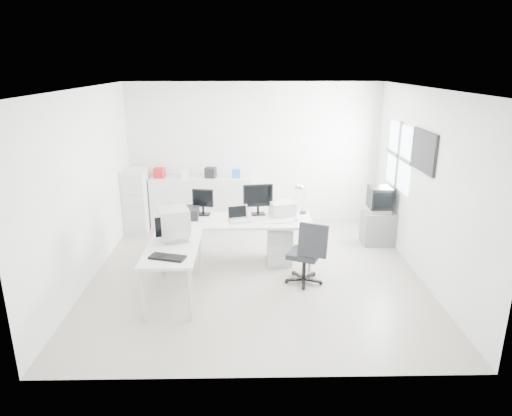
{
  "coord_description": "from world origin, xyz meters",
  "views": [
    {
      "loc": [
        -0.13,
        -6.5,
        3.14
      ],
      "look_at": [
        0.0,
        0.2,
        1.0
      ],
      "focal_mm": 32.0,
      "sensor_mm": 36.0,
      "label": 1
    }
  ],
  "objects_px": {
    "drawer_pedestal": "(280,244)",
    "sideboard": "(201,201)",
    "inkjet_printer": "(184,213)",
    "lcd_monitor_large": "(258,200)",
    "filing_cabinet": "(136,200)",
    "office_chair": "(305,251)",
    "tv_cabinet": "(378,228)",
    "main_desk": "(237,241)",
    "side_desk": "(174,271)",
    "laser_printer": "(282,208)",
    "lcd_monitor_small": "(203,202)",
    "laptop": "(239,215)",
    "crt_tv": "(380,200)",
    "crt_monitor": "(174,226)"
  },
  "relations": [
    {
      "from": "main_desk",
      "to": "lcd_monitor_small",
      "type": "height_order",
      "value": "lcd_monitor_small"
    },
    {
      "from": "sideboard",
      "to": "filing_cabinet",
      "type": "bearing_deg",
      "value": -166.47
    },
    {
      "from": "main_desk",
      "to": "side_desk",
      "type": "xyz_separation_m",
      "value": [
        -0.85,
        -1.1,
        0.0
      ]
    },
    {
      "from": "lcd_monitor_small",
      "to": "office_chair",
      "type": "height_order",
      "value": "lcd_monitor_small"
    },
    {
      "from": "inkjet_printer",
      "to": "crt_monitor",
      "type": "distance_m",
      "value": 0.96
    },
    {
      "from": "lcd_monitor_small",
      "to": "tv_cabinet",
      "type": "bearing_deg",
      "value": 18.71
    },
    {
      "from": "drawer_pedestal",
      "to": "laptop",
      "type": "xyz_separation_m",
      "value": [
        -0.65,
        -0.15,
        0.57
      ]
    },
    {
      "from": "sideboard",
      "to": "filing_cabinet",
      "type": "xyz_separation_m",
      "value": [
        -1.23,
        -0.29,
        0.12
      ]
    },
    {
      "from": "laser_printer",
      "to": "tv_cabinet",
      "type": "relative_size",
      "value": 0.64
    },
    {
      "from": "inkjet_printer",
      "to": "lcd_monitor_large",
      "type": "height_order",
      "value": "lcd_monitor_large"
    },
    {
      "from": "laser_printer",
      "to": "drawer_pedestal",
      "type": "bearing_deg",
      "value": -120.75
    },
    {
      "from": "drawer_pedestal",
      "to": "filing_cabinet",
      "type": "bearing_deg",
      "value": 150.5
    },
    {
      "from": "main_desk",
      "to": "laptop",
      "type": "height_order",
      "value": "laptop"
    },
    {
      "from": "drawer_pedestal",
      "to": "crt_monitor",
      "type": "relative_size",
      "value": 1.45
    },
    {
      "from": "lcd_monitor_large",
      "to": "lcd_monitor_small",
      "type": "bearing_deg",
      "value": 171.46
    },
    {
      "from": "sideboard",
      "to": "tv_cabinet",
      "type": "bearing_deg",
      "value": -17.95
    },
    {
      "from": "inkjet_printer",
      "to": "lcd_monitor_small",
      "type": "bearing_deg",
      "value": 26.12
    },
    {
      "from": "inkjet_printer",
      "to": "crt_monitor",
      "type": "xyz_separation_m",
      "value": [
        0.0,
        -0.95,
        0.12
      ]
    },
    {
      "from": "tv_cabinet",
      "to": "filing_cabinet",
      "type": "distance_m",
      "value": 4.58
    },
    {
      "from": "drawer_pedestal",
      "to": "crt_monitor",
      "type": "xyz_separation_m",
      "value": [
        -1.55,
        -0.9,
        0.66
      ]
    },
    {
      "from": "filing_cabinet",
      "to": "main_desk",
      "type": "bearing_deg",
      "value": -38.38
    },
    {
      "from": "side_desk",
      "to": "office_chair",
      "type": "bearing_deg",
      "value": 11.91
    },
    {
      "from": "office_chair",
      "to": "tv_cabinet",
      "type": "relative_size",
      "value": 1.65
    },
    {
      "from": "main_desk",
      "to": "office_chair",
      "type": "bearing_deg",
      "value": -34.86
    },
    {
      "from": "laptop",
      "to": "filing_cabinet",
      "type": "height_order",
      "value": "filing_cabinet"
    },
    {
      "from": "main_desk",
      "to": "lcd_monitor_large",
      "type": "height_order",
      "value": "lcd_monitor_large"
    },
    {
      "from": "side_desk",
      "to": "lcd_monitor_small",
      "type": "height_order",
      "value": "lcd_monitor_small"
    },
    {
      "from": "main_desk",
      "to": "tv_cabinet",
      "type": "distance_m",
      "value": 2.65
    },
    {
      "from": "main_desk",
      "to": "crt_monitor",
      "type": "distance_m",
      "value": 1.34
    },
    {
      "from": "tv_cabinet",
      "to": "crt_tv",
      "type": "xyz_separation_m",
      "value": [
        0.0,
        0.0,
        0.53
      ]
    },
    {
      "from": "lcd_monitor_large",
      "to": "crt_tv",
      "type": "xyz_separation_m",
      "value": [
        2.18,
        0.54,
        -0.18
      ]
    },
    {
      "from": "crt_tv",
      "to": "sideboard",
      "type": "xyz_separation_m",
      "value": [
        -3.27,
        1.06,
        -0.33
      ]
    },
    {
      "from": "lcd_monitor_large",
      "to": "sideboard",
      "type": "bearing_deg",
      "value": 115.75
    },
    {
      "from": "drawer_pedestal",
      "to": "crt_tv",
      "type": "distance_m",
      "value": 2.04
    },
    {
      "from": "main_desk",
      "to": "side_desk",
      "type": "height_order",
      "value": "same"
    },
    {
      "from": "sideboard",
      "to": "filing_cabinet",
      "type": "relative_size",
      "value": 1.61
    },
    {
      "from": "side_desk",
      "to": "lcd_monitor_large",
      "type": "relative_size",
      "value": 2.76
    },
    {
      "from": "drawer_pedestal",
      "to": "sideboard",
      "type": "xyz_separation_m",
      "value": [
        -1.45,
        1.81,
        0.19
      ]
    },
    {
      "from": "side_desk",
      "to": "filing_cabinet",
      "type": "bearing_deg",
      "value": 112.84
    },
    {
      "from": "lcd_monitor_small",
      "to": "lcd_monitor_large",
      "type": "bearing_deg",
      "value": 8.67
    },
    {
      "from": "side_desk",
      "to": "crt_tv",
      "type": "distance_m",
      "value": 3.9
    },
    {
      "from": "lcd_monitor_small",
      "to": "crt_monitor",
      "type": "relative_size",
      "value": 1.05
    },
    {
      "from": "laptop",
      "to": "filing_cabinet",
      "type": "distance_m",
      "value": 2.63
    },
    {
      "from": "side_desk",
      "to": "office_chair",
      "type": "xyz_separation_m",
      "value": [
        1.86,
        0.39,
        0.12
      ]
    },
    {
      "from": "laser_printer",
      "to": "inkjet_printer",
      "type": "bearing_deg",
      "value": 169.93
    },
    {
      "from": "lcd_monitor_small",
      "to": "filing_cabinet",
      "type": "bearing_deg",
      "value": 145.97
    },
    {
      "from": "tv_cabinet",
      "to": "sideboard",
      "type": "height_order",
      "value": "sideboard"
    },
    {
      "from": "lcd_monitor_small",
      "to": "laptop",
      "type": "xyz_separation_m",
      "value": [
        0.6,
        -0.35,
        -0.1
      ]
    },
    {
      "from": "lcd_monitor_small",
      "to": "lcd_monitor_large",
      "type": "distance_m",
      "value": 0.9
    },
    {
      "from": "side_desk",
      "to": "laptop",
      "type": "xyz_separation_m",
      "value": [
        0.9,
        1.0,
        0.49
      ]
    }
  ]
}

